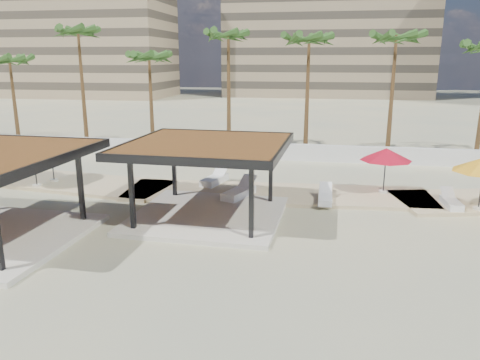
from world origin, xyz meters
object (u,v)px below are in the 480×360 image
object	(u,v)px
lounger_a	(215,179)
lounger_d	(451,202)
pavilion_central	(207,173)
umbrella_c	(386,155)
umbrella_a	(51,146)
lounger_b	(239,192)
lounger_c	(325,198)

from	to	relation	value
lounger_a	lounger_d	world-z (taller)	lounger_a
pavilion_central	umbrella_c	distance (m)	9.65
umbrella_c	lounger_a	bearing A→B (deg)	178.09
lounger_a	pavilion_central	bearing A→B (deg)	-156.64
umbrella_a	umbrella_c	size ratio (longest dim) A/B	1.21
umbrella_c	lounger_d	distance (m)	3.92
umbrella_a	lounger_d	size ratio (longest dim) A/B	1.72
umbrella_a	lounger_d	bearing A→B (deg)	-2.29
umbrella_a	lounger_b	size ratio (longest dim) A/B	1.32
umbrella_c	lounger_d	world-z (taller)	umbrella_c
umbrella_a	lounger_a	world-z (taller)	umbrella_a
umbrella_c	lounger_d	xyz separation A→B (m)	(2.94, -1.81, -1.87)
umbrella_c	lounger_a	distance (m)	9.38
umbrella_c	lounger_b	distance (m)	7.84
pavilion_central	lounger_d	xyz separation A→B (m)	(11.19, 3.21, -1.73)
lounger_d	lounger_a	bearing A→B (deg)	76.89
umbrella_a	lounger_a	bearing A→B (deg)	7.77
lounger_c	lounger_d	xyz separation A→B (m)	(5.94, 0.30, -0.01)
umbrella_a	umbrella_c	xyz separation A→B (m)	(18.41, 0.95, 0.00)
umbrella_a	lounger_d	world-z (taller)	umbrella_a
lounger_a	lounger_c	xyz separation A→B (m)	(6.19, -2.42, -0.03)
pavilion_central	lounger_d	distance (m)	11.77
lounger_c	pavilion_central	bearing A→B (deg)	119.00
lounger_d	umbrella_c	bearing A→B (deg)	55.20
pavilion_central	lounger_d	size ratio (longest dim) A/B	3.63
lounger_d	umbrella_a	bearing A→B (deg)	84.48
umbrella_a	pavilion_central	bearing A→B (deg)	-21.80
umbrella_c	lounger_c	bearing A→B (deg)	-144.92
lounger_b	lounger_c	xyz separation A→B (m)	(4.33, -0.01, -0.04)
pavilion_central	umbrella_c	size ratio (longest dim) A/B	2.56
umbrella_c	lounger_a	world-z (taller)	umbrella_c
umbrella_a	lounger_b	distance (m)	11.29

